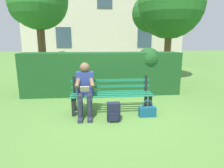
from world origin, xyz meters
The scene contains 9 objects.
ground centered at (0.00, 0.00, 0.00)m, with size 60.00×60.00×0.00m, color #517F38.
park_bench centered at (0.00, -0.06, 0.43)m, with size 1.91×0.52×0.84m.
person_seated centered at (0.61, 0.10, 0.63)m, with size 0.44×0.73×1.18m.
hedge_backdrop centered at (0.12, -1.63, 0.70)m, with size 4.83×0.85×1.46m.
tree centered at (2.48, -3.45, 3.08)m, with size 2.29×2.18×4.24m.
building_facade centered at (-0.31, -9.25, 3.37)m, with size 9.99×3.13×6.74m.
backpack centered at (0.01, 0.52, 0.19)m, with size 0.27×0.24×0.40m.
handbag centered at (-0.77, 0.36, 0.12)m, with size 0.38×0.14×0.38m.
tree_far centered at (-2.70, -3.93, 3.06)m, with size 2.89×2.76×4.50m.
Camera 1 is at (0.39, 4.21, 1.64)m, focal length 30.12 mm.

